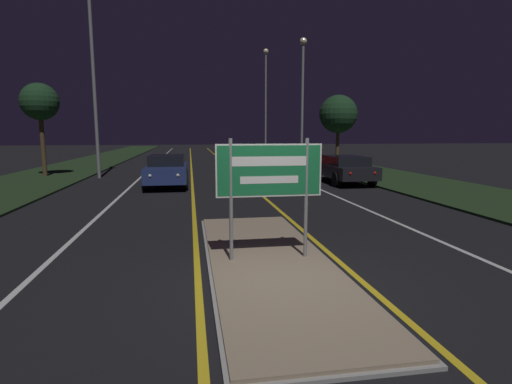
% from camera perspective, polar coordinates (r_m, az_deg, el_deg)
% --- Properties ---
extents(ground_plane, '(160.00, 160.00, 0.00)m').
position_cam_1_polar(ground_plane, '(6.89, 3.44, -12.63)').
color(ground_plane, black).
extents(median_island, '(2.34, 7.50, 0.10)m').
position_cam_1_polar(median_island, '(7.76, 1.84, -9.83)').
color(median_island, '#999993').
rests_on(median_island, ground_plane).
extents(verge_left, '(5.00, 100.00, 0.08)m').
position_cam_1_polar(verge_left, '(27.58, -26.38, 2.50)').
color(verge_left, '#1E3319').
rests_on(verge_left, ground_plane).
extents(verge_right, '(5.00, 100.00, 0.08)m').
position_cam_1_polar(verge_right, '(28.56, 13.18, 3.33)').
color(verge_right, '#1E3319').
rests_on(verge_right, ground_plane).
extents(centre_line_yellow_left, '(0.12, 70.00, 0.01)m').
position_cam_1_polar(centre_line_yellow_left, '(31.36, -9.25, 3.82)').
color(centre_line_yellow_left, gold).
rests_on(centre_line_yellow_left, ground_plane).
extents(centre_line_yellow_right, '(0.12, 70.00, 0.01)m').
position_cam_1_polar(centre_line_yellow_right, '(31.49, -4.28, 3.92)').
color(centre_line_yellow_right, gold).
rests_on(centre_line_yellow_right, ground_plane).
extents(lane_line_white_left, '(0.12, 70.00, 0.01)m').
position_cam_1_polar(lane_line_white_left, '(31.48, -14.43, 3.68)').
color(lane_line_white_left, silver).
rests_on(lane_line_white_left, ground_plane).
extents(lane_line_white_right, '(0.12, 70.00, 0.01)m').
position_cam_1_polar(lane_line_white_right, '(31.87, 0.82, 4.00)').
color(lane_line_white_right, silver).
rests_on(lane_line_white_right, ground_plane).
extents(edge_line_white_left, '(0.10, 70.00, 0.01)m').
position_cam_1_polar(edge_line_white_left, '(31.88, -19.82, 3.50)').
color(edge_line_white_left, silver).
rests_on(edge_line_white_left, ground_plane).
extents(edge_line_white_right, '(0.10, 70.00, 0.01)m').
position_cam_1_polar(edge_line_white_right, '(32.53, 6.04, 4.04)').
color(edge_line_white_right, silver).
rests_on(edge_line_white_right, ground_plane).
extents(highway_sign, '(1.99, 0.07, 2.28)m').
position_cam_1_polar(highway_sign, '(7.41, 1.91, 2.36)').
color(highway_sign, gray).
rests_on(highway_sign, median_island).
extents(streetlight_left_near, '(0.50, 0.50, 10.69)m').
position_cam_1_polar(streetlight_left_near, '(23.96, -22.35, 17.78)').
color(streetlight_left_near, gray).
rests_on(streetlight_left_near, ground_plane).
extents(streetlight_right_near, '(0.49, 0.49, 8.79)m').
position_cam_1_polar(streetlight_right_near, '(28.20, 6.67, 14.54)').
color(streetlight_right_near, gray).
rests_on(streetlight_right_near, ground_plane).
extents(streetlight_right_far, '(0.53, 0.53, 10.99)m').
position_cam_1_polar(streetlight_right_far, '(42.63, 1.40, 14.47)').
color(streetlight_right_far, gray).
rests_on(streetlight_right_far, ground_plane).
extents(car_receding_0, '(1.99, 4.65, 1.36)m').
position_cam_1_polar(car_receding_0, '(20.25, 12.41, 3.33)').
color(car_receding_0, black).
rests_on(car_receding_0, ground_plane).
extents(car_receding_1, '(2.01, 4.11, 1.31)m').
position_cam_1_polar(car_receding_1, '(29.35, -2.05, 4.96)').
color(car_receding_1, maroon).
rests_on(car_receding_1, ground_plane).
extents(car_receding_2, '(1.86, 4.31, 1.42)m').
position_cam_1_polar(car_receding_2, '(37.01, 1.77, 5.77)').
color(car_receding_2, maroon).
rests_on(car_receding_2, ground_plane).
extents(car_receding_3, '(1.97, 4.07, 1.35)m').
position_cam_1_polar(car_receding_3, '(48.63, -0.52, 6.38)').
color(car_receding_3, navy).
rests_on(car_receding_3, ground_plane).
extents(car_approaching_0, '(1.94, 4.40, 1.45)m').
position_cam_1_polar(car_approaching_0, '(19.00, -12.61, 3.09)').
color(car_approaching_0, navy).
rests_on(car_approaching_0, ground_plane).
extents(roadside_palm_left, '(2.01, 2.01, 5.09)m').
position_cam_1_polar(roadside_palm_left, '(25.26, -28.52, 11.15)').
color(roadside_palm_left, '#4C3823').
rests_on(roadside_palm_left, verge_left).
extents(roadside_palm_right, '(2.68, 2.68, 5.06)m').
position_cam_1_polar(roadside_palm_right, '(29.43, 11.68, 10.82)').
color(roadside_palm_right, '#4C3823').
rests_on(roadside_palm_right, verge_right).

